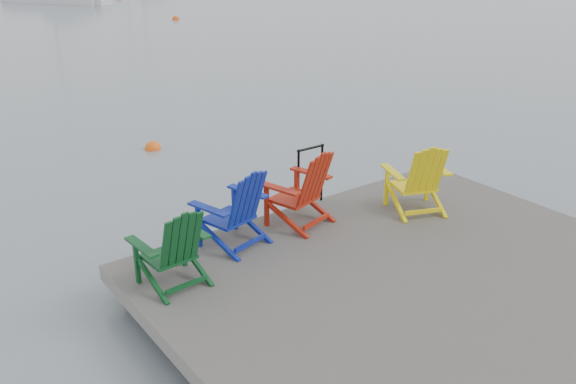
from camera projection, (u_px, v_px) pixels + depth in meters
ground at (417, 311)px, 7.43m from camera, size 400.00×400.00×0.00m
dock at (420, 287)px, 7.29m from camera, size 6.00×5.00×1.40m
handrail at (310, 170)px, 8.98m from camera, size 0.48×0.04×0.90m
chair_green at (174, 246)px, 6.86m from camera, size 0.83×0.77×0.99m
chair_blue at (236, 207)px, 7.76m from camera, size 0.98×0.93×1.06m
chair_red at (302, 188)px, 8.33m from camera, size 1.01×0.96×1.09m
chair_yellow at (419, 177)px, 8.72m from camera, size 1.02×0.98×1.06m
buoy_a at (153, 149)px, 13.09m from camera, size 0.35×0.35×0.35m
buoy_c at (176, 19)px, 33.38m from camera, size 0.40×0.40×0.40m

